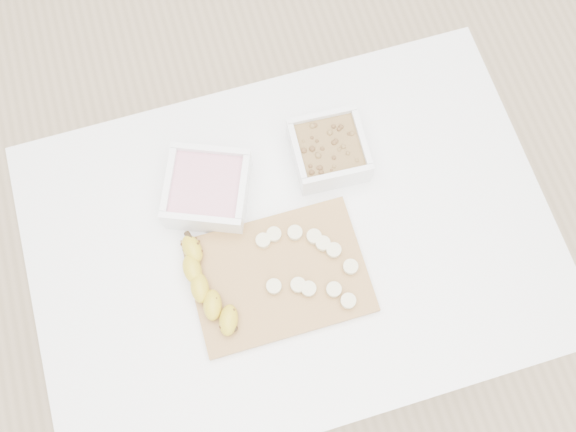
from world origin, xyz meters
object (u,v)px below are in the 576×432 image
object	(u,v)px
bowl_yogurt	(207,189)
banana	(208,288)
table	(292,253)
bowl_granola	(329,150)
cutting_board	(279,276)

from	to	relation	value
bowl_yogurt	banana	world-z (taller)	bowl_yogurt
table	bowl_granola	xyz separation A→B (m)	(0.12, 0.15, 0.13)
table	bowl_granola	bearing A→B (deg)	51.01
table	bowl_yogurt	size ratio (longest dim) A/B	5.02
table	bowl_granola	distance (m)	0.23
bowl_yogurt	banana	size ratio (longest dim) A/B	1.01
bowl_granola	cutting_board	world-z (taller)	bowl_granola
bowl_granola	table	bearing A→B (deg)	-128.99
table	bowl_yogurt	xyz separation A→B (m)	(-0.13, 0.13, 0.13)
banana	bowl_granola	bearing A→B (deg)	33.52
bowl_yogurt	cutting_board	distance (m)	0.21
cutting_board	banana	xyz separation A→B (m)	(-0.13, 0.01, 0.02)
table	cutting_board	size ratio (longest dim) A/B	3.09
bowl_yogurt	banana	distance (m)	0.19
table	banana	distance (m)	0.22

